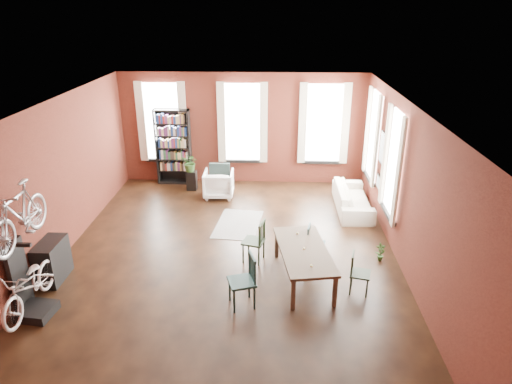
# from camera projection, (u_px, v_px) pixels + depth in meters

# --- Properties ---
(room) EXTENTS (9.00, 9.04, 3.22)m
(room) POSITION_uv_depth(u_px,v_px,m) (241.00, 152.00, 9.28)
(room) COLOR black
(room) RESTS_ON ground
(dining_table) EXTENTS (1.17, 2.05, 0.66)m
(dining_table) POSITION_uv_depth(u_px,v_px,m) (303.00, 265.00, 8.69)
(dining_table) COLOR #4A3B2C
(dining_table) RESTS_ON ground
(dining_chair_a) EXTENTS (0.56, 0.56, 0.96)m
(dining_chair_a) POSITION_uv_depth(u_px,v_px,m) (242.00, 282.00, 7.89)
(dining_chair_a) COLOR #173433
(dining_chair_a) RESTS_ON ground
(dining_chair_b) EXTENTS (0.51, 0.51, 0.90)m
(dining_chair_b) POSITION_uv_depth(u_px,v_px,m) (254.00, 241.00, 9.30)
(dining_chair_b) COLOR #1D2F1B
(dining_chair_b) RESTS_ON ground
(dining_chair_c) EXTENTS (0.44, 0.44, 0.78)m
(dining_chair_c) POSITION_uv_depth(u_px,v_px,m) (360.00, 273.00, 8.29)
(dining_chair_c) COLOR black
(dining_chair_c) RESTS_ON ground
(dining_chair_d) EXTENTS (0.42, 0.42, 0.78)m
(dining_chair_d) POSITION_uv_depth(u_px,v_px,m) (316.00, 244.00, 9.31)
(dining_chair_d) COLOR #1B383B
(dining_chair_d) RESTS_ON ground
(bookshelf) EXTENTS (1.00, 0.32, 2.20)m
(bookshelf) POSITION_uv_depth(u_px,v_px,m) (173.00, 147.00, 13.16)
(bookshelf) COLOR black
(bookshelf) RESTS_ON ground
(white_armchair) EXTENTS (0.80, 0.75, 0.81)m
(white_armchair) POSITION_uv_depth(u_px,v_px,m) (219.00, 183.00, 12.46)
(white_armchair) COLOR white
(white_armchair) RESTS_ON ground
(cream_sofa) EXTENTS (0.61, 2.08, 0.81)m
(cream_sofa) POSITION_uv_depth(u_px,v_px,m) (353.00, 195.00, 11.66)
(cream_sofa) COLOR beige
(cream_sofa) RESTS_ON ground
(striped_rug) EXTENTS (1.18, 1.72, 0.01)m
(striped_rug) POSITION_uv_depth(u_px,v_px,m) (238.00, 224.00, 11.01)
(striped_rug) COLOR black
(striped_rug) RESTS_ON ground
(bike_trainer) EXTENTS (0.60, 0.60, 0.16)m
(bike_trainer) POSITION_uv_depth(u_px,v_px,m) (37.00, 311.00, 7.77)
(bike_trainer) COLOR black
(bike_trainer) RESTS_ON ground
(bike_wall_rack) EXTENTS (0.16, 0.60, 1.30)m
(bike_wall_rack) POSITION_uv_depth(u_px,v_px,m) (19.00, 276.00, 7.76)
(bike_wall_rack) COLOR black
(bike_wall_rack) RESTS_ON ground
(console_table) EXTENTS (0.40, 0.80, 0.80)m
(console_table) POSITION_uv_depth(u_px,v_px,m) (52.00, 261.00, 8.68)
(console_table) COLOR black
(console_table) RESTS_ON ground
(plant_stand) EXTENTS (0.28, 0.28, 0.55)m
(plant_stand) POSITION_uv_depth(u_px,v_px,m) (192.00, 180.00, 12.98)
(plant_stand) COLOR black
(plant_stand) RESTS_ON ground
(plant_by_sofa) EXTENTS (0.48, 0.64, 0.25)m
(plant_by_sofa) POSITION_uv_depth(u_px,v_px,m) (339.00, 190.00, 12.68)
(plant_by_sofa) COLOR #2E5622
(plant_by_sofa) RESTS_ON ground
(plant_small) EXTENTS (0.30, 0.43, 0.14)m
(plant_small) POSITION_uv_depth(u_px,v_px,m) (380.00, 258.00, 9.43)
(plant_small) COLOR #2B5522
(plant_small) RESTS_ON ground
(bicycle_floor) EXTENTS (0.58, 0.87, 1.66)m
(bicycle_floor) POSITION_uv_depth(u_px,v_px,m) (25.00, 265.00, 7.43)
(bicycle_floor) COLOR beige
(bicycle_floor) RESTS_ON bike_trainer
(bicycle_hung) EXTENTS (0.47, 1.00, 1.66)m
(bicycle_hung) POSITION_uv_depth(u_px,v_px,m) (15.00, 196.00, 7.18)
(bicycle_hung) COLOR #A5A8AD
(bicycle_hung) RESTS_ON bike_wall_rack
(plant_on_stand) EXTENTS (0.66, 0.68, 0.42)m
(plant_on_stand) POSITION_uv_depth(u_px,v_px,m) (191.00, 164.00, 12.79)
(plant_on_stand) COLOR #325B24
(plant_on_stand) RESTS_ON plant_stand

